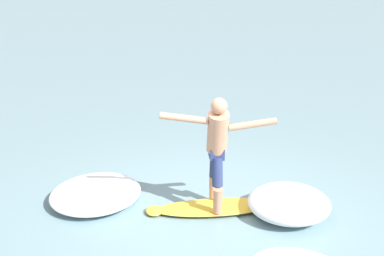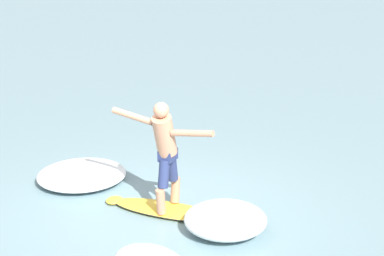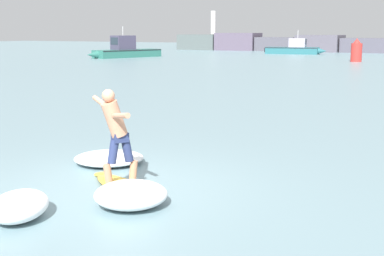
# 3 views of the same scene
# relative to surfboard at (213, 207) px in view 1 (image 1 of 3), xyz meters

# --- Properties ---
(ground_plane) EXTENTS (200.00, 200.00, 0.00)m
(ground_plane) POSITION_rel_surfboard_xyz_m (-0.15, -0.06, -0.04)
(ground_plane) COLOR gray
(surfboard) EXTENTS (1.82, 1.37, 0.22)m
(surfboard) POSITION_rel_surfboard_xyz_m (0.00, 0.00, 0.00)
(surfboard) COLOR yellow
(surfboard) RESTS_ON ground
(surfer) EXTENTS (1.36, 0.94, 1.66)m
(surfer) POSITION_rel_surfboard_xyz_m (-0.01, -0.08, 1.01)
(surfer) COLOR tan
(surfer) RESTS_ON surfboard
(wave_foam_at_nose) EXTENTS (1.87, 1.83, 0.23)m
(wave_foam_at_nose) POSITION_rel_surfboard_xyz_m (-1.19, 1.30, 0.07)
(wave_foam_at_nose) COLOR white
(wave_foam_at_nose) RESTS_ON ground
(wave_foam_beside) EXTENTS (1.48, 1.49, 0.38)m
(wave_foam_beside) POSITION_rel_surfboard_xyz_m (0.73, -0.77, 0.15)
(wave_foam_beside) COLOR white
(wave_foam_beside) RESTS_ON ground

